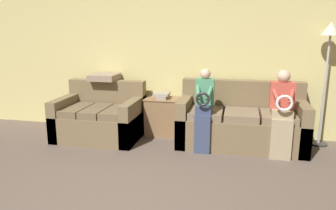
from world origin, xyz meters
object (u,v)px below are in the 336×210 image
object	(u,v)px
child_left_seated	(204,107)
throw_pillow	(104,77)
couch_side	(100,118)
couch_main	(241,123)
side_shelf	(162,116)
book_stack	(162,95)
floor_lamp	(329,46)
child_right_seated	(282,110)

from	to	relation	value
child_left_seated	throw_pillow	world-z (taller)	child_left_seated
couch_side	throw_pillow	bearing A→B (deg)	97.22
couch_main	side_shelf	bearing A→B (deg)	169.67
couch_side	book_stack	world-z (taller)	couch_side
side_shelf	couch_main	bearing A→B (deg)	-10.33
couch_side	floor_lamp	xyz separation A→B (m)	(3.43, 0.37, 1.19)
couch_side	throw_pillow	size ratio (longest dim) A/B	2.98
side_shelf	floor_lamp	size ratio (longest dim) A/B	0.34
child_left_seated	book_stack	xyz separation A→B (m)	(-0.75, 0.58, 0.01)
throw_pillow	book_stack	bearing A→B (deg)	0.50
book_stack	throw_pillow	xyz separation A→B (m)	(-1.00, -0.01, 0.27)
couch_main	book_stack	distance (m)	1.34
child_left_seated	child_right_seated	size ratio (longest dim) A/B	0.99
couch_side	child_right_seated	size ratio (longest dim) A/B	1.09
couch_main	couch_side	distance (m)	2.24
side_shelf	book_stack	size ratio (longest dim) A/B	2.00
couch_side	child_left_seated	bearing A→B (deg)	-8.08
child_left_seated	floor_lamp	xyz separation A→B (m)	(1.72, 0.61, 0.85)
couch_side	side_shelf	world-z (taller)	couch_side
child_right_seated	book_stack	world-z (taller)	child_right_seated
side_shelf	book_stack	world-z (taller)	book_stack
couch_main	throw_pillow	xyz separation A→B (m)	(-2.28, 0.22, 0.60)
couch_side	floor_lamp	distance (m)	3.65
couch_side	book_stack	xyz separation A→B (m)	(0.96, 0.34, 0.35)
child_right_seated	book_stack	xyz separation A→B (m)	(-1.81, 0.58, 0.01)
side_shelf	throw_pillow	xyz separation A→B (m)	(-1.00, -0.01, 0.62)
book_stack	floor_lamp	world-z (taller)	floor_lamp
book_stack	child_right_seated	bearing A→B (deg)	-17.79
couch_main	child_left_seated	size ratio (longest dim) A/B	1.57
book_stack	throw_pillow	size ratio (longest dim) A/B	0.71
couch_side	child_right_seated	xyz separation A→B (m)	(2.77, -0.24, 0.35)
child_left_seated	couch_side	bearing A→B (deg)	171.92
couch_side	child_left_seated	distance (m)	1.76
side_shelf	floor_lamp	bearing A→B (deg)	0.66
child_right_seated	throw_pillow	distance (m)	2.89
couch_main	floor_lamp	distance (m)	1.68
couch_main	book_stack	size ratio (longest dim) A/B	5.99
child_right_seated	floor_lamp	distance (m)	1.23
throw_pillow	couch_main	bearing A→B (deg)	-5.57
child_left_seated	side_shelf	bearing A→B (deg)	141.93
floor_lamp	throw_pillow	world-z (taller)	floor_lamp
couch_main	book_stack	xyz separation A→B (m)	(-1.28, 0.23, 0.33)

